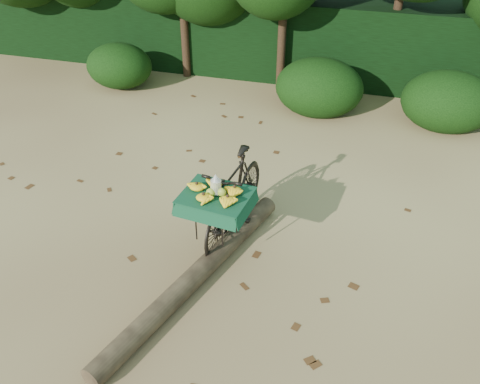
# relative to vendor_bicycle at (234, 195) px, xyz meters

# --- Properties ---
(ground) EXTENTS (80.00, 80.00, 0.00)m
(ground) POSITION_rel_vendor_bicycle_xyz_m (-0.94, 0.01, -0.61)
(ground) COLOR tan
(ground) RESTS_ON ground
(vendor_bicycle) EXTENTS (0.93, 2.02, 1.20)m
(vendor_bicycle) POSITION_rel_vendor_bicycle_xyz_m (0.00, 0.00, 0.00)
(vendor_bicycle) COLOR black
(vendor_bicycle) RESTS_ON ground
(fallen_log) EXTENTS (1.30, 3.52, 0.26)m
(fallen_log) POSITION_rel_vendor_bicycle_xyz_m (-0.16, -1.17, -0.48)
(fallen_log) COLOR brown
(fallen_log) RESTS_ON ground
(hedge_backdrop) EXTENTS (26.00, 1.80, 1.80)m
(hedge_backdrop) POSITION_rel_vendor_bicycle_xyz_m (-0.94, 6.31, 0.29)
(hedge_backdrop) COLOR black
(hedge_backdrop) RESTS_ON ground
(bush_clumps) EXTENTS (8.80, 1.70, 0.90)m
(bush_clumps) POSITION_rel_vendor_bicycle_xyz_m (-0.44, 4.31, -0.16)
(bush_clumps) COLOR black
(bush_clumps) RESTS_ON ground
(leaf_litter) EXTENTS (7.00, 7.30, 0.01)m
(leaf_litter) POSITION_rel_vendor_bicycle_xyz_m (-0.94, 0.66, -0.60)
(leaf_litter) COLOR #4C2D14
(leaf_litter) RESTS_ON ground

